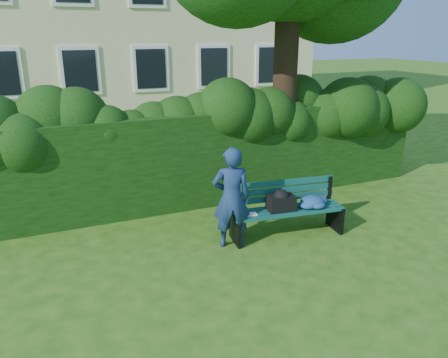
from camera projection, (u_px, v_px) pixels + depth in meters
name	position (u px, v px, depth m)	size (l,w,h in m)	color
ground	(239.00, 247.00, 6.94)	(80.00, 80.00, 0.00)	#255112
hedge	(192.00, 157.00, 8.57)	(10.00, 1.00, 1.80)	black
park_bench	(291.00, 206.00, 7.22)	(1.95, 0.78, 0.89)	#0D4341
man_reading	(231.00, 198.00, 6.73)	(0.59, 0.39, 1.62)	navy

